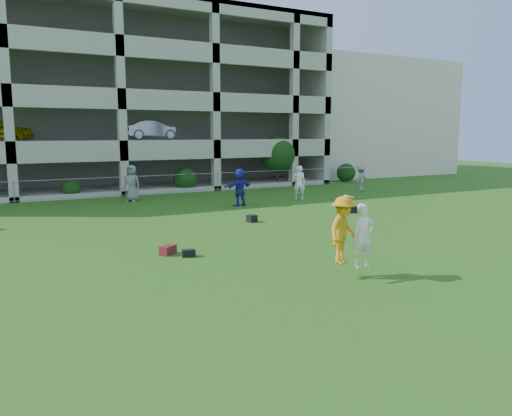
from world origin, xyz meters
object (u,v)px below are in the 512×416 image
bystander_c (132,183)px  frisbee_contest (348,231)px  parking_garage (93,101)px  stucco_building (342,119)px  bystander_d (240,187)px  bystander_f (361,179)px  bystander_e (299,183)px  crate_d (252,218)px

bystander_c → frisbee_contest: size_ratio=1.03×
bystander_c → parking_garage: size_ratio=0.07×
stucco_building → bystander_c: 26.17m
bystander_c → bystander_d: size_ratio=1.04×
bystander_f → frisbee_contest: size_ratio=0.86×
bystander_d → bystander_e: bearing=171.7°
bystander_e → parking_garage: bearing=-26.0°
stucco_building → bystander_f: size_ratio=9.61×
bystander_f → stucco_building: bearing=-139.9°
stucco_building → frisbee_contest: (-22.08, -28.69, -3.77)m
bystander_c → bystander_f: (14.07, -2.48, -0.17)m
bystander_d → bystander_e: (4.07, 0.63, -0.01)m
bystander_f → parking_garage: (-13.85, 13.56, 5.18)m
stucco_building → bystander_c: bearing=-153.9°
bystander_d → parking_garage: 16.85m
stucco_building → bystander_e: size_ratio=8.32×
stucco_building → crate_d: bearing=-135.2°
bystander_d → bystander_f: size_ratio=1.16×
bystander_c → crate_d: size_ratio=5.72×
parking_garage → bystander_c: bearing=-91.1°
stucco_building → bystander_e: stucco_building is taller
bystander_f → frisbee_contest: bearing=32.4°
frisbee_contest → crate_d: bearing=79.0°
bystander_c → parking_garage: 12.17m
parking_garage → stucco_building: bearing=0.7°
stucco_building → parking_garage: bearing=-179.3°
bystander_c → crate_d: bystander_c is taller
bystander_c → bystander_f: bearing=35.7°
bystander_c → bystander_e: size_ratio=1.04×
stucco_building → bystander_e: (-14.72, -15.18, -4.04)m
bystander_e → crate_d: 7.70m
bystander_f → parking_garage: size_ratio=0.06×
frisbee_contest → stucco_building: bearing=52.4°
stucco_building → bystander_f: 17.13m
bystander_f → bystander_e: bearing=-3.2°
stucco_building → crate_d: stucco_building is taller
crate_d → parking_garage: bearing=97.3°
bystander_e → crate_d: (-5.72, -5.09, -0.81)m
bystander_e → bystander_c: bearing=10.8°
parking_garage → bystander_d: bearing=-74.8°
crate_d → stucco_building: bearing=44.8°
parking_garage → crate_d: bearing=-82.7°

